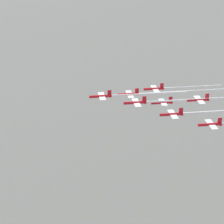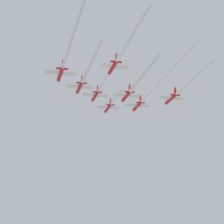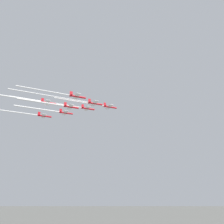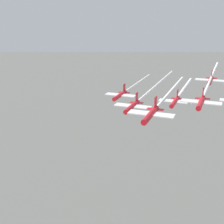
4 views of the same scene
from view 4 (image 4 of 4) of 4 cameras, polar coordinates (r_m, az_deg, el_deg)
name	(u,v)px [view 4 (image 4 of 4)]	position (r m, az deg, el deg)	size (l,w,h in m)	color
jet_0	(151,114)	(68.36, 7.14, -0.37)	(10.78, 10.49, 3.65)	red
jet_1	(201,102)	(81.71, 15.97, 1.75)	(10.78, 10.49, 3.65)	red
jet_2	(132,106)	(85.84, 3.75, 1.08)	(10.78, 10.49, 3.65)	red
jet_4	(175,101)	(98.74, 11.45, 1.92)	(10.78, 10.49, 3.65)	red
jet_5	(120,95)	(103.01, 1.52, 3.13)	(10.78, 10.49, 3.65)	red
jet_7	(211,80)	(111.66, 17.58, 5.58)	(10.78, 10.49, 3.65)	red
smoke_trail_0	(172,90)	(91.05, 10.89, 3.96)	(35.86, 14.21, 0.79)	white
smoke_trail_1	(211,79)	(111.89, 17.60, 5.75)	(49.00, 19.20, 0.82)	white
smoke_trail_2	(158,84)	(115.09, 8.46, 5.17)	(49.24, 19.20, 0.71)	white
smoke_trail_4	(185,87)	(118.63, 13.22, 4.40)	(29.82, 12.21, 1.15)	white
smoke_trail_5	(138,82)	(122.65, 4.87, 5.40)	(30.55, 12.15, 0.74)	white
smoke_trail_7	(215,70)	(134.08, 18.31, 7.39)	(33.68, 13.55, 1.01)	white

